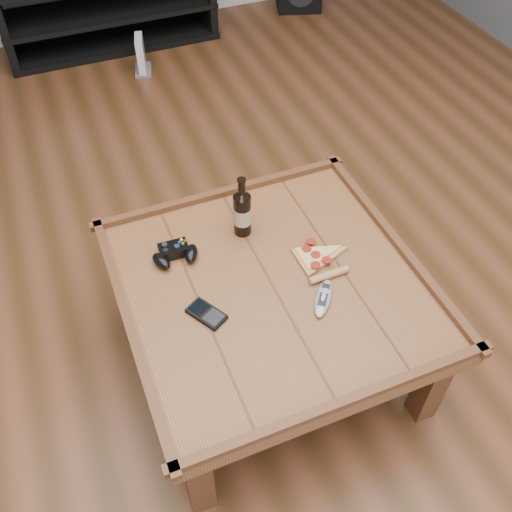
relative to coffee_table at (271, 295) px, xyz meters
name	(u,v)px	position (x,y,z in m)	size (l,w,h in m)	color
ground	(269,356)	(0.00, 0.00, -0.39)	(6.00, 6.00, 0.00)	#452913
baseboard	(106,21)	(0.00, 2.99, -0.34)	(5.00, 0.02, 0.10)	silver
coffee_table	(271,295)	(0.00, 0.00, 0.00)	(1.03, 1.03, 0.48)	brown
media_console	(108,8)	(0.00, 2.75, -0.15)	(1.40, 0.45, 0.50)	black
beer_bottle	(242,212)	(0.00, 0.27, 0.16)	(0.06, 0.06, 0.25)	black
game_controller	(175,254)	(-0.27, 0.23, 0.08)	(0.18, 0.12, 0.05)	black
pizza_slice	(317,259)	(0.19, 0.03, 0.07)	(0.16, 0.26, 0.03)	#B2794D
smartphone	(207,314)	(-0.25, -0.04, 0.07)	(0.12, 0.14, 0.02)	black
remote_control	(323,298)	(0.13, -0.13, 0.07)	(0.14, 0.16, 0.02)	#92979F
game_console	(141,56)	(0.09, 2.30, -0.29)	(0.14, 0.20, 0.23)	slate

